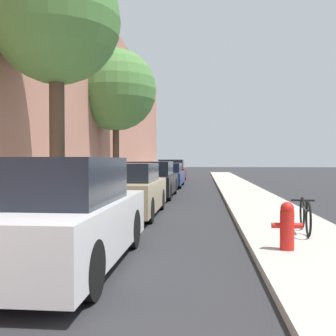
# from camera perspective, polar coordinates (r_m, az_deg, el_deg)

# --- Properties ---
(ground_plane) EXTENTS (120.00, 120.00, 0.00)m
(ground_plane) POSITION_cam_1_polar(r_m,az_deg,el_deg) (15.77, 0.96, -4.10)
(ground_plane) COLOR #28282B
(sidewalk_left) EXTENTS (2.00, 52.00, 0.12)m
(sidewalk_left) POSITION_cam_1_polar(r_m,az_deg,el_deg) (16.24, -9.32, -3.75)
(sidewalk_left) COLOR #ADA89E
(sidewalk_left) RESTS_ON ground
(sidewalk_right) EXTENTS (2.00, 52.00, 0.12)m
(sidewalk_right) POSITION_cam_1_polar(r_m,az_deg,el_deg) (15.82, 11.52, -3.89)
(sidewalk_right) COLOR #ADA89E
(sidewalk_right) RESTS_ON ground
(building_facade_left) EXTENTS (0.70, 52.00, 8.94)m
(building_facade_left) POSITION_cam_1_polar(r_m,az_deg,el_deg) (16.84, -13.91, 11.47)
(building_facade_left) COLOR tan
(building_facade_left) RESTS_ON ground
(parked_car_white) EXTENTS (1.74, 3.90, 1.50)m
(parked_car_white) POSITION_cam_1_polar(r_m,az_deg,el_deg) (5.53, -15.70, -6.83)
(parked_car_white) COLOR black
(parked_car_white) RESTS_ON ground
(parked_car_champagne) EXTENTS (1.71, 3.93, 1.38)m
(parked_car_champagne) POSITION_cam_1_polar(r_m,az_deg,el_deg) (10.28, -6.09, -3.31)
(parked_car_champagne) COLOR black
(parked_car_champagne) RESTS_ON ground
(parked_car_black) EXTENTS (1.77, 4.32, 1.39)m
(parked_car_black) POSITION_cam_1_polar(r_m,az_deg,el_deg) (15.19, -2.46, -1.79)
(parked_car_black) COLOR black
(parked_car_black) RESTS_ON ground
(parked_car_navy) EXTENTS (1.84, 4.64, 1.28)m
(parked_car_navy) POSITION_cam_1_polar(r_m,az_deg,el_deg) (21.01, -0.33, -1.06)
(parked_car_navy) COLOR black
(parked_car_navy) RESTS_ON ground
(parked_car_maroon) EXTENTS (1.83, 3.91, 1.46)m
(parked_car_maroon) POSITION_cam_1_polar(r_m,az_deg,el_deg) (26.90, 0.56, -0.40)
(parked_car_maroon) COLOR black
(parked_car_maroon) RESTS_ON ground
(street_tree_near) EXTENTS (3.10, 3.10, 6.29)m
(street_tree_near) POSITION_cam_1_polar(r_m,az_deg,el_deg) (10.38, -16.03, 19.96)
(street_tree_near) COLOR #4C3A2B
(street_tree_near) RESTS_ON sidewalk_left
(street_tree_far) EXTENTS (3.93, 3.93, 6.68)m
(street_tree_far) POSITION_cam_1_polar(r_m,az_deg,el_deg) (19.34, -7.66, 11.22)
(street_tree_far) COLOR #4C3A2B
(street_tree_far) RESTS_ON sidewalk_left
(fire_hydrant) EXTENTS (0.45, 0.21, 0.72)m
(fire_hydrant) POSITION_cam_1_polar(r_m,az_deg,el_deg) (6.15, 17.04, -8.01)
(fire_hydrant) COLOR red
(fire_hydrant) RESTS_ON sidewalk_right
(bicycle) EXTENTS (0.44, 1.51, 0.62)m
(bicycle) POSITION_cam_1_polar(r_m,az_deg,el_deg) (7.71, 19.43, -6.52)
(bicycle) COLOR black
(bicycle) RESTS_ON sidewalk_right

